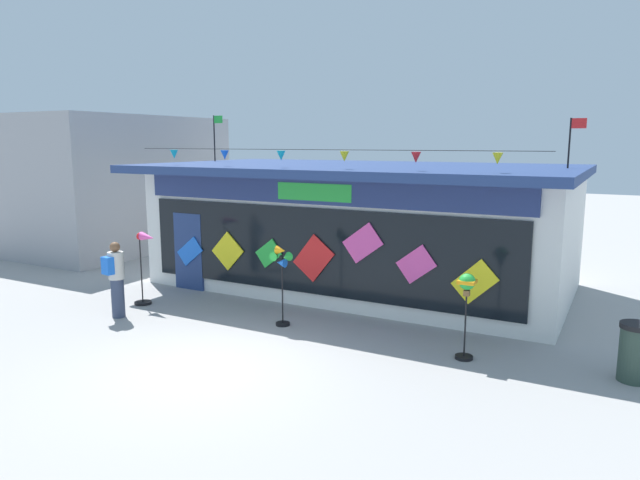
# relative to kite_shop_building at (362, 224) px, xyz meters

# --- Properties ---
(ground_plane) EXTENTS (80.00, 80.00, 0.00)m
(ground_plane) POSITION_rel_kite_shop_building_xyz_m (0.08, -6.58, -1.64)
(ground_plane) COLOR #9E9B99
(kite_shop_building) EXTENTS (10.80, 6.27, 4.59)m
(kite_shop_building) POSITION_rel_kite_shop_building_xyz_m (0.00, 0.00, 0.00)
(kite_shop_building) COLOR silver
(kite_shop_building) RESTS_ON ground_plane
(wind_spinner_far_left) EXTENTS (0.73, 0.40, 1.74)m
(wind_spinner_far_left) POSITION_rel_kite_shop_building_xyz_m (-3.61, -4.26, -0.50)
(wind_spinner_far_left) COLOR black
(wind_spinner_far_left) RESTS_ON ground_plane
(wind_spinner_left) EXTENTS (0.45, 0.30, 1.71)m
(wind_spinner_left) POSITION_rel_kite_shop_building_xyz_m (0.01, -4.07, -0.40)
(wind_spinner_left) COLOR black
(wind_spinner_left) RESTS_ON ground_plane
(wind_spinner_center_left) EXTENTS (0.32, 0.32, 1.56)m
(wind_spinner_center_left) POSITION_rel_kite_shop_building_xyz_m (3.86, -4.11, -0.47)
(wind_spinner_center_left) COLOR black
(wind_spinner_center_left) RESTS_ON ground_plane
(person_near_camera) EXTENTS (0.34, 0.47, 1.68)m
(person_near_camera) POSITION_rel_kite_shop_building_xyz_m (-3.48, -5.28, -0.75)
(person_near_camera) COLOR #333D56
(person_near_camera) RESTS_ON ground_plane
(trash_bin) EXTENTS (0.52, 0.52, 0.96)m
(trash_bin) POSITION_rel_kite_shop_building_xyz_m (6.50, -3.76, -1.15)
(trash_bin) COLOR #2D4238
(trash_bin) RESTS_ON ground_plane
(neighbour_building) EXTENTS (5.47, 7.33, 4.69)m
(neighbour_building) POSITION_rel_kite_shop_building_xyz_m (-10.64, 0.98, 0.71)
(neighbour_building) COLOR #99999E
(neighbour_building) RESTS_ON ground_plane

